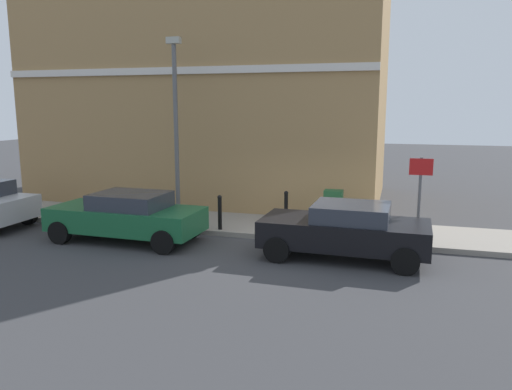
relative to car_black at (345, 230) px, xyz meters
name	(u,v)px	position (x,y,z in m)	size (l,w,h in m)	color
ground	(291,248)	(0.48, 1.48, -0.73)	(80.00, 80.00, 0.00)	#38383A
sidewalk	(130,217)	(2.39, 7.48, -0.66)	(2.58, 30.00, 0.15)	gray
corner_building	(217,95)	(7.56, 6.22, 3.49)	(7.87, 13.48, 8.44)	#9E7A4C
car_black	(345,230)	(0.00, 0.00, 0.00)	(2.00, 4.16, 1.39)	black
car_green	(127,216)	(-0.09, 6.08, 0.00)	(1.96, 4.36, 1.39)	#195933
utility_cabinet	(333,210)	(2.50, 0.63, -0.05)	(0.46, 0.61, 1.15)	#1E4C28
bollard_near_cabinet	(286,206)	(2.60, 2.11, -0.03)	(0.14, 0.14, 1.04)	black
bollard_far_kerb	(220,211)	(1.35, 3.83, -0.03)	(0.14, 0.14, 1.04)	black
street_sign	(420,187)	(1.51, -1.77, 0.93)	(0.08, 0.60, 2.30)	#59595B
lamppost	(176,121)	(2.35, 5.65, 2.57)	(0.20, 0.44, 5.72)	#59595B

